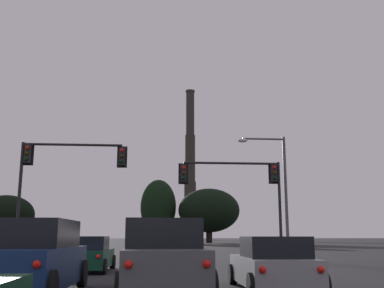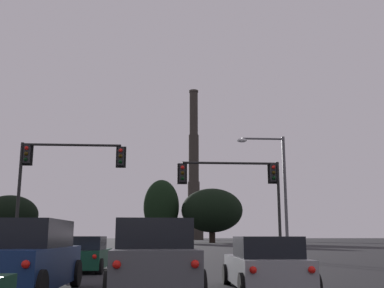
# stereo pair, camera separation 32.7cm
# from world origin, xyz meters

# --- Properties ---
(hatchback_left_lane_front) EXTENTS (1.97, 4.13, 1.44)m
(hatchback_left_lane_front) POSITION_xyz_m (-2.92, 19.69, 0.66)
(hatchback_left_lane_front) COLOR #0F3823
(hatchback_left_lane_front) RESTS_ON ground_plane
(suv_left_lane_second) EXTENTS (2.18, 4.93, 1.86)m
(suv_left_lane_second) POSITION_xyz_m (-3.22, 12.00, 0.90)
(suv_left_lane_second) COLOR navy
(suv_left_lane_second) RESTS_ON ground_plane
(hatchback_right_lane_second) EXTENTS (1.99, 4.14, 1.44)m
(hatchback_right_lane_second) POSITION_xyz_m (3.04, 12.48, 0.66)
(hatchback_right_lane_second) COLOR gray
(hatchback_right_lane_second) RESTS_ON ground_plane
(suv_center_lane_second) EXTENTS (2.29, 4.97, 1.86)m
(suv_center_lane_second) POSITION_xyz_m (0.01, 11.80, 0.90)
(suv_center_lane_second) COLOR #4C4F54
(suv_center_lane_second) RESTS_ON ground_plane
(traffic_light_overhead_left) EXTENTS (6.05, 0.50, 6.65)m
(traffic_light_overhead_left) POSITION_xyz_m (-5.78, 25.66, 5.10)
(traffic_light_overhead_left) COLOR black
(traffic_light_overhead_left) RESTS_ON ground_plane
(traffic_light_overhead_right) EXTENTS (6.21, 0.50, 5.81)m
(traffic_light_overhead_right) POSITION_xyz_m (5.15, 26.33, 4.48)
(traffic_light_overhead_right) COLOR black
(traffic_light_overhead_right) RESTS_ON ground_plane
(street_lamp) EXTENTS (3.08, 0.36, 7.66)m
(street_lamp) POSITION_xyz_m (7.45, 27.60, 4.76)
(street_lamp) COLOR #56565B
(street_lamp) RESTS_ON ground_plane
(smokestack) EXTENTS (7.40, 7.40, 59.27)m
(smokestack) POSITION_xyz_m (13.13, 173.48, 23.19)
(smokestack) COLOR #2B2722
(smokestack) RESTS_ON ground_plane
(treeline_far_right) EXTENTS (13.20, 11.88, 11.54)m
(treeline_far_right) POSITION_xyz_m (11.35, 96.94, 6.84)
(treeline_far_right) COLOR black
(treeline_far_right) RESTS_ON ground_plane
(treeline_center_left) EXTENTS (7.73, 6.95, 13.51)m
(treeline_center_left) POSITION_xyz_m (0.45, 98.34, 7.67)
(treeline_center_left) COLOR black
(treeline_center_left) RESTS_ON ground_plane
(treeline_right_mid) EXTENTS (11.65, 10.48, 9.94)m
(treeline_right_mid) POSITION_xyz_m (-31.36, 97.86, 5.79)
(treeline_right_mid) COLOR black
(treeline_right_mid) RESTS_ON ground_plane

